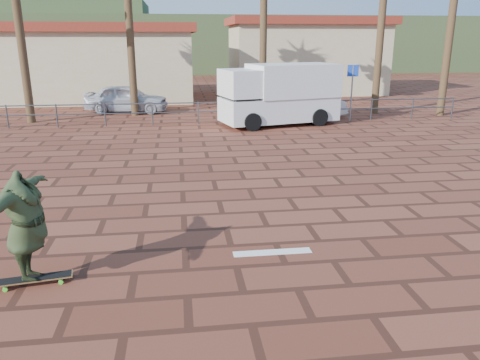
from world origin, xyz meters
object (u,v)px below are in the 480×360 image
at_px(skateboarder, 26,226).
at_px(car_white, 303,104).
at_px(longboard, 34,279).
at_px(car_silver, 127,98).
at_px(campervan, 280,93).

distance_m(skateboarder, car_white, 16.94).
bearing_deg(skateboarder, longboard, 4.94).
bearing_deg(car_silver, skateboarder, -171.55).
bearing_deg(longboard, car_white, 52.07).
bearing_deg(car_silver, campervan, -115.10).
height_order(campervan, car_white, campervan).
xyz_separation_m(longboard, campervan, (6.73, 13.34, 1.27)).
xyz_separation_m(skateboarder, car_white, (8.18, 14.83, -0.29)).
relative_size(skateboarder, car_white, 0.51).
bearing_deg(skateboarder, car_white, -23.94).
distance_m(longboard, skateboarder, 0.88).
height_order(campervan, car_silver, campervan).
relative_size(longboard, campervan, 0.22).
distance_m(longboard, car_white, 16.94).
relative_size(campervan, car_white, 1.30).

